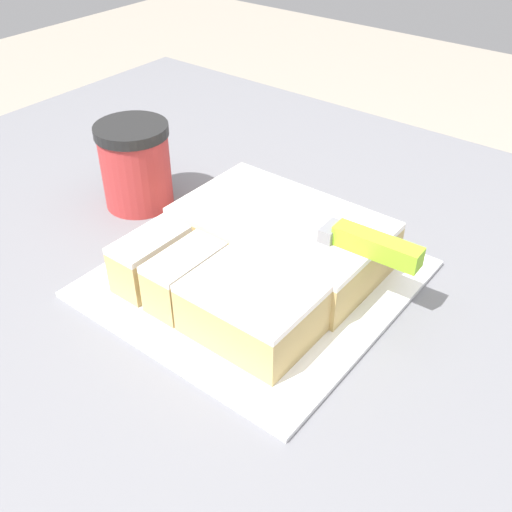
{
  "coord_description": "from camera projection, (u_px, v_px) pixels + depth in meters",
  "views": [
    {
      "loc": [
        0.28,
        -0.38,
        1.33
      ],
      "look_at": [
        -0.05,
        0.05,
        0.93
      ],
      "focal_mm": 42.0,
      "sensor_mm": 36.0,
      "label": 1
    }
  ],
  "objects": [
    {
      "name": "knife",
      "position": [
        346.0,
        237.0,
        0.63
      ],
      "size": [
        0.27,
        0.04,
        0.02
      ],
      "rotation": [
        0.0,
        0.0,
        3.18
      ],
      "color": "silver",
      "rests_on": "cake"
    },
    {
      "name": "cake",
      "position": [
        260.0,
        256.0,
        0.67
      ],
      "size": [
        0.24,
        0.24,
        0.06
      ],
      "color": "tan",
      "rests_on": "cake_board"
    },
    {
      "name": "coffee_cup",
      "position": [
        136.0,
        165.0,
        0.79
      ],
      "size": [
        0.1,
        0.1,
        0.11
      ],
      "color": "#B23333",
      "rests_on": "countertop"
    },
    {
      "name": "cake_board",
      "position": [
        256.0,
        279.0,
        0.69
      ],
      "size": [
        0.31,
        0.32,
        0.01
      ],
      "color": "white",
      "rests_on": "countertop"
    }
  ]
}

